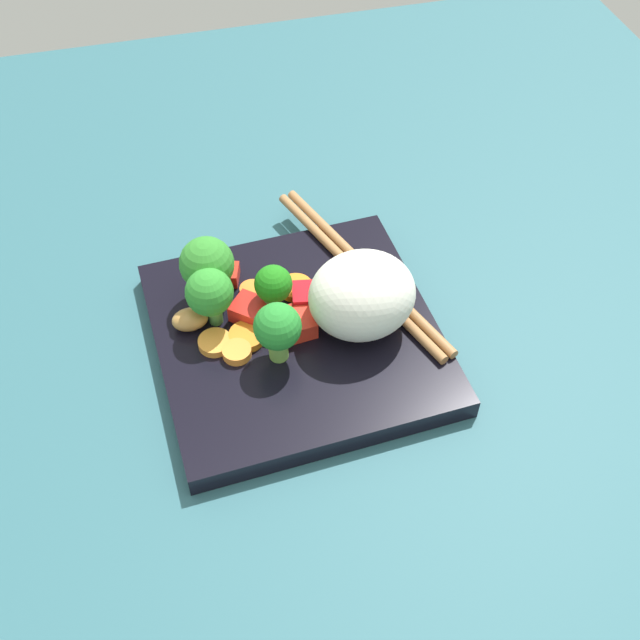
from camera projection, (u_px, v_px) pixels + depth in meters
ground_plane at (297, 351)px, 68.67cm from camera, size 110.00×110.00×2.00cm
square_plate at (296, 337)px, 67.18cm from camera, size 24.58×24.58×1.96cm
rice_mound at (362, 295)px, 64.15cm from camera, size 9.68×8.74×7.18cm
broccoli_floret_0 at (273, 286)px, 65.56cm from camera, size 3.24×3.24×5.10cm
broccoli_floret_1 at (210, 293)px, 64.04cm from camera, size 4.02×4.02×5.95cm
broccoli_floret_2 at (207, 264)px, 65.81cm from camera, size 4.67×4.67×6.56cm
broccoli_floret_3 at (278, 329)px, 61.86cm from camera, size 3.88×3.88×5.78cm
carrot_slice_0 at (237, 352)px, 64.34cm from camera, size 2.70×2.70×0.76cm
carrot_slice_1 at (252, 290)px, 69.14cm from camera, size 3.15×3.15×0.51cm
carrot_slice_2 at (296, 288)px, 69.22cm from camera, size 3.81×3.81×0.65cm
carrot_slice_3 at (214, 338)px, 65.35cm from camera, size 3.41×3.41×0.68cm
carrot_slice_4 at (246, 333)px, 65.70cm from camera, size 4.27×4.27×0.71cm
carrot_slice_5 at (273, 333)px, 65.78cm from camera, size 3.51×3.51×0.59cm
pepper_chunk_0 at (250, 310)px, 66.84cm from camera, size 3.90×3.88×1.59cm
pepper_chunk_1 at (298, 324)px, 65.78cm from camera, size 3.20×3.42×1.63cm
pepper_chunk_2 at (221, 274)px, 69.85cm from camera, size 3.59×2.98×1.32cm
pepper_chunk_3 at (306, 299)px, 67.43cm from camera, size 2.79×2.97×2.02cm
chicken_piece_1 at (190, 319)px, 65.99cm from camera, size 3.13×2.24×1.82cm
chopstick_pair at (361, 269)px, 70.59cm from camera, size 10.07×23.83×0.86cm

